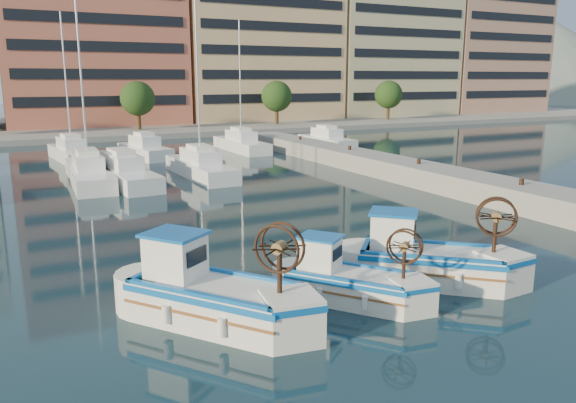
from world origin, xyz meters
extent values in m
plane|color=#17303D|center=(0.00, 0.00, 0.00)|extent=(300.00, 300.00, 0.00)
cube|color=gray|center=(13.00, 8.00, 0.60)|extent=(3.00, 60.00, 1.20)
cube|color=gray|center=(0.00, 67.00, 0.30)|extent=(180.00, 40.00, 0.60)
cube|color=#C4654C|center=(1.00, 65.00, 13.10)|extent=(22.00, 14.00, 25.00)
cube|color=black|center=(1.00, 58.00, 13.10)|extent=(20.24, 0.12, 22.50)
cube|color=#E3B47E|center=(24.00, 65.00, 11.60)|extent=(23.00, 14.00, 22.00)
cube|color=black|center=(24.00, 58.00, 11.60)|extent=(21.16, 0.12, 19.80)
cube|color=#C7B889|center=(47.00, 65.00, 12.60)|extent=(22.00, 14.00, 24.00)
cube|color=black|center=(47.00, 58.00, 12.60)|extent=(20.24, 0.12, 21.60)
cube|color=tan|center=(69.00, 65.00, 12.10)|extent=(21.00, 14.00, 23.00)
cube|color=black|center=(69.00, 58.00, 12.10)|extent=(19.32, 0.12, 20.70)
cylinder|color=#3F2B19|center=(4.00, 53.50, 1.50)|extent=(0.50, 0.50, 3.00)
sphere|color=#254518|center=(4.00, 53.50, 4.20)|extent=(4.00, 4.00, 4.00)
cylinder|color=#3F2B19|center=(22.00, 53.50, 1.50)|extent=(0.50, 0.50, 3.00)
sphere|color=#254518|center=(22.00, 53.50, 4.20)|extent=(4.00, 4.00, 4.00)
cylinder|color=#3F2B19|center=(40.00, 53.50, 1.50)|extent=(0.50, 0.50, 3.00)
sphere|color=#254518|center=(40.00, 53.50, 4.20)|extent=(4.00, 4.00, 4.00)
cone|color=slate|center=(140.00, 110.00, 0.00)|extent=(160.00, 160.00, 50.00)
cube|color=white|center=(-5.74, 23.37, 0.50)|extent=(2.59, 10.33, 1.00)
cylinder|color=silver|center=(-5.74, 23.37, 6.00)|extent=(0.12, 0.12, 11.00)
cube|color=white|center=(-3.81, 22.50, 0.50)|extent=(3.02, 10.32, 1.00)
cube|color=white|center=(1.34, 22.38, 0.50)|extent=(2.40, 9.01, 1.00)
cylinder|color=silver|center=(1.34, 22.38, 6.00)|extent=(0.12, 0.12, 11.00)
cube|color=white|center=(-5.56, 34.34, 0.50)|extent=(3.01, 8.65, 1.00)
cylinder|color=silver|center=(-5.56, 34.34, 6.00)|extent=(0.12, 0.12, 11.00)
cube|color=white|center=(0.08, 33.30, 0.50)|extent=(3.28, 7.30, 1.00)
cube|color=white|center=(8.98, 33.93, 0.50)|extent=(2.23, 8.86, 1.00)
cylinder|color=silver|center=(8.98, 33.93, 6.00)|extent=(0.12, 0.12, 11.00)
cube|color=white|center=(17.25, 32.59, 0.50)|extent=(2.37, 7.43, 1.00)
cube|color=silver|center=(-5.62, -0.21, 0.56)|extent=(4.24, 4.77, 1.13)
cube|color=#0C56A6|center=(-5.62, -0.21, 0.99)|extent=(4.37, 4.92, 0.17)
cube|color=blue|center=(-5.62, -0.21, 0.93)|extent=(3.63, 4.16, 0.06)
cube|color=white|center=(-6.39, 0.83, 1.72)|extent=(1.78, 1.83, 1.18)
cube|color=#0C56A6|center=(-6.39, 0.83, 2.36)|extent=(2.01, 2.05, 0.09)
cylinder|color=#331E14|center=(-4.47, -1.76, 1.75)|extent=(0.13, 0.13, 1.25)
cylinder|color=brown|center=(-4.47, -1.76, 2.42)|extent=(0.46, 0.45, 0.30)
torus|color=#331E14|center=(-4.60, -1.86, 2.42)|extent=(0.81, 1.05, 1.26)
torus|color=#331E14|center=(-4.34, -1.66, 2.42)|extent=(0.81, 1.05, 1.26)
cube|color=silver|center=(-1.53, -0.56, 0.45)|extent=(3.39, 3.77, 0.89)
cube|color=#0C56A6|center=(-1.53, -0.56, 0.79)|extent=(3.49, 3.89, 0.14)
cube|color=blue|center=(-1.53, -0.56, 0.73)|extent=(2.91, 3.28, 0.05)
cube|color=white|center=(-2.15, 0.25, 1.36)|extent=(1.42, 1.45, 0.94)
cube|color=#0C56A6|center=(-2.15, 0.25, 1.87)|extent=(1.60, 1.63, 0.07)
cylinder|color=#331E14|center=(-0.60, -1.77, 1.39)|extent=(0.10, 0.10, 0.99)
cylinder|color=brown|center=(-0.60, -1.77, 1.92)|extent=(0.36, 0.36, 0.24)
torus|color=#331E14|center=(-0.70, -1.85, 1.92)|extent=(0.65, 0.83, 1.00)
torus|color=#331E14|center=(-0.50, -1.70, 1.92)|extent=(0.65, 0.83, 1.00)
cube|color=silver|center=(1.63, -0.39, 0.54)|extent=(4.50, 4.29, 1.09)
cube|color=#0C56A6|center=(1.63, -0.39, 0.96)|extent=(4.64, 4.42, 0.17)
cube|color=blue|center=(1.63, -0.39, 0.89)|extent=(3.90, 3.69, 0.06)
cube|color=white|center=(0.69, 0.44, 1.66)|extent=(1.77, 1.75, 1.14)
cube|color=#0C56A6|center=(0.69, 0.44, 2.28)|extent=(1.99, 1.97, 0.08)
cylinder|color=#331E14|center=(3.02, -1.63, 1.69)|extent=(0.12, 0.12, 1.20)
cylinder|color=brown|center=(3.02, -1.63, 2.34)|extent=(0.44, 0.44, 0.29)
torus|color=#331E14|center=(2.92, -1.74, 2.34)|extent=(0.96, 0.86, 1.21)
torus|color=#331E14|center=(3.13, -1.51, 2.34)|extent=(0.96, 0.86, 1.21)
camera|label=1|loc=(-10.26, -13.69, 6.50)|focal=35.00mm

